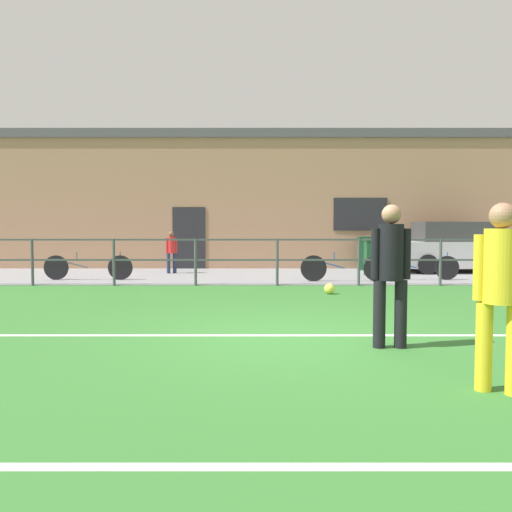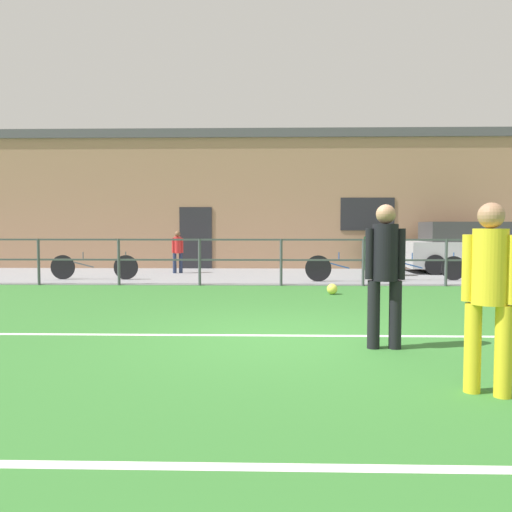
{
  "view_description": "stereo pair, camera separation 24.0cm",
  "coord_description": "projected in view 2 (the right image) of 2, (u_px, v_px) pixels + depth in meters",
  "views": [
    {
      "loc": [
        -0.52,
        -6.89,
        1.46
      ],
      "look_at": [
        -0.54,
        3.3,
        0.88
      ],
      "focal_mm": 37.07,
      "sensor_mm": 36.0,
      "label": 1
    },
    {
      "loc": [
        -0.28,
        -6.89,
        1.46
      ],
      "look_at": [
        -0.54,
        3.3,
        0.88
      ],
      "focal_mm": 37.07,
      "sensor_mm": 36.0,
      "label": 2
    }
  ],
  "objects": [
    {
      "name": "bicycle_parked_0",
      "position": [
        350.0,
        268.0,
        13.7
      ],
      "size": [
        2.32,
        0.04,
        0.77
      ],
      "color": "black",
      "rests_on": "pavement_strip"
    },
    {
      "name": "trash_bin_1",
      "position": [
        374.0,
        253.0,
        17.27
      ],
      "size": [
        0.57,
        0.48,
        1.09
      ],
      "color": "#194C28",
      "rests_on": "pavement_strip"
    },
    {
      "name": "player_goalkeeper",
      "position": [
        385.0,
        267.0,
        6.25
      ],
      "size": [
        0.47,
        0.3,
        1.72
      ],
      "rotation": [
        0.0,
        0.0,
        6.25
      ],
      "color": "black",
      "rests_on": "ground"
    },
    {
      "name": "clubhouse_facade",
      "position": [
        278.0,
        201.0,
        18.99
      ],
      "size": [
        28.0,
        2.56,
        4.73
      ],
      "color": "#A37A5B",
      "rests_on": "ground"
    },
    {
      "name": "bicycle_parked_2",
      "position": [
        423.0,
        268.0,
        14.02
      ],
      "size": [
        2.26,
        0.04,
        0.74
      ],
      "color": "black",
      "rests_on": "pavement_strip"
    },
    {
      "name": "trash_bin_0",
      "position": [
        380.0,
        257.0,
        15.25
      ],
      "size": [
        0.54,
        0.46,
        1.08
      ],
      "color": "#194C28",
      "rests_on": "pavement_strip"
    },
    {
      "name": "perimeter_fence",
      "position": [
        281.0,
        255.0,
        12.89
      ],
      "size": [
        36.07,
        0.07,
        1.15
      ],
      "color": "#474C51",
      "rests_on": "ground"
    },
    {
      "name": "field_line_touchline",
      "position": [
        290.0,
        336.0,
        7.04
      ],
      "size": [
        36.0,
        0.11,
        0.0
      ],
      "primitive_type": "cube",
      "color": "white",
      "rests_on": "ground"
    },
    {
      "name": "field_line_hash",
      "position": [
        315.0,
        468.0,
        3.19
      ],
      "size": [
        36.0,
        0.11,
        0.0
      ],
      "primitive_type": "cube",
      "color": "white",
      "rests_on": "ground"
    },
    {
      "name": "spectator_child",
      "position": [
        178.0,
        249.0,
        16.15
      ],
      "size": [
        0.33,
        0.23,
        1.29
      ],
      "rotation": [
        0.0,
        0.0,
        3.52
      ],
      "color": "#232D4C",
      "rests_on": "pavement_strip"
    },
    {
      "name": "player_winger",
      "position": [
        489.0,
        286.0,
        4.53
      ],
      "size": [
        0.41,
        0.29,
        1.66
      ],
      "rotation": [
        0.0,
        0.0,
        5.74
      ],
      "color": "gold",
      "rests_on": "ground"
    },
    {
      "name": "parked_car_red",
      "position": [
        468.0,
        248.0,
        16.42
      ],
      "size": [
        3.99,
        1.95,
        1.57
      ],
      "color": "#B7B7BC",
      "rests_on": "pavement_strip"
    },
    {
      "name": "ground",
      "position": [
        291.0,
        339.0,
        6.95
      ],
      "size": [
        60.0,
        44.0,
        0.04
      ],
      "primitive_type": "cube",
      "color": "#33702D"
    },
    {
      "name": "bicycle_parked_1",
      "position": [
        94.0,
        267.0,
        14.24
      ],
      "size": [
        2.38,
        0.04,
        0.75
      ],
      "color": "black",
      "rests_on": "pavement_strip"
    },
    {
      "name": "soccer_ball_match",
      "position": [
        332.0,
        289.0,
        11.3
      ],
      "size": [
        0.23,
        0.23,
        0.23
      ],
      "primitive_type": "sphere",
      "color": "#E5E04C",
      "rests_on": "ground"
    },
    {
      "name": "pavement_strip",
      "position": [
        279.0,
        276.0,
        15.43
      ],
      "size": [
        48.0,
        5.0,
        0.02
      ],
      "primitive_type": "cube",
      "color": "gray",
      "rests_on": "ground"
    }
  ]
}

